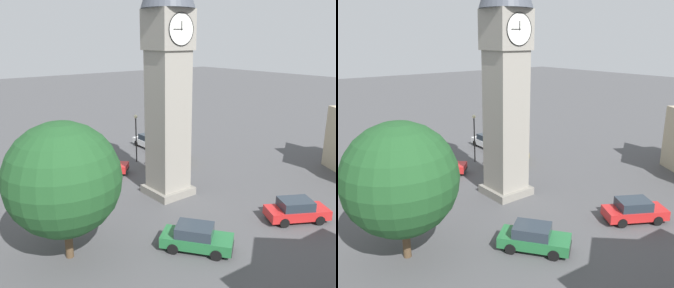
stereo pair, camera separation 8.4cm
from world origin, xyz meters
TOP-DOWN VIEW (x-y plane):
  - ground_plane at (0.00, 0.00)m, footprint 200.00×200.00m
  - clock_tower at (0.00, 0.00)m, footprint 3.82×3.82m
  - car_blue_kerb at (-4.56, -5.41)m, footprint 4.14×1.84m
  - car_silver_kerb at (-3.94, 8.90)m, footprint 4.41×3.55m
  - car_red_corner at (7.40, -9.39)m, footprint 2.53×4.39m
  - car_white_side at (3.70, 7.27)m, footprint 3.82×4.32m
  - car_black_far at (-6.13, -11.23)m, footprint 1.92×4.18m
  - car_green_alley at (1.72, -7.10)m, footprint 4.14×4.07m
  - pedestrian at (8.10, -1.19)m, footprint 0.52×0.35m
  - tree at (9.76, 3.39)m, footprint 6.22×6.22m
  - lamp_post at (-2.35, -7.98)m, footprint 0.36×0.36m
  - road_sign at (5.55, -2.65)m, footprint 0.60×0.07m

SIDE VIEW (x-z plane):
  - ground_plane at x=0.00m, z-range 0.00..0.00m
  - car_blue_kerb at x=-4.56m, z-range 0.00..1.53m
  - car_silver_kerb at x=-3.94m, z-range 0.00..1.53m
  - car_red_corner at x=7.40m, z-range 0.00..1.53m
  - car_white_side at x=3.70m, z-range 0.00..1.53m
  - car_black_far at x=-6.13m, z-range 0.00..1.53m
  - car_green_alley at x=1.72m, z-range 0.00..1.53m
  - pedestrian at x=8.10m, z-range 0.16..1.86m
  - road_sign at x=5.55m, z-range 0.50..3.30m
  - lamp_post at x=-2.35m, z-range 0.83..5.61m
  - tree at x=9.76m, z-range 0.78..8.57m
  - clock_tower at x=0.00m, z-range 1.66..21.45m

